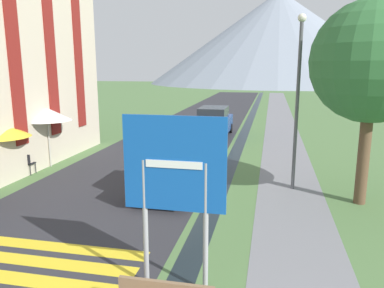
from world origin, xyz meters
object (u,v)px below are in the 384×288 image
object	(u,v)px
parked_car_near	(171,167)
cafe_umbrella_rear_white	(47,114)
parked_car_far	(214,122)
streetlamp	(298,90)
tree_by_path	(373,62)
cafe_chair_far_left	(27,162)
road_sign	(174,179)
person_seated_far	(19,160)
cafe_umbrella_middle_yellow	(2,130)

from	to	relation	value
parked_car_near	cafe_umbrella_rear_white	world-z (taller)	cafe_umbrella_rear_white
parked_car_far	streetlamp	world-z (taller)	streetlamp
parked_car_far	streetlamp	size ratio (longest dim) A/B	0.73
parked_car_far	tree_by_path	xyz separation A→B (m)	(6.29, -10.50, 3.47)
cafe_chair_far_left	cafe_umbrella_rear_white	bearing A→B (deg)	81.21
parked_car_near	cafe_chair_far_left	distance (m)	6.25
parked_car_near	parked_car_far	distance (m)	10.80
cafe_umbrella_rear_white	streetlamp	bearing A→B (deg)	-5.26
road_sign	person_seated_far	world-z (taller)	road_sign
road_sign	streetlamp	bearing A→B (deg)	69.34
person_seated_far	tree_by_path	size ratio (longest dim) A/B	0.19
parked_car_near	person_seated_far	distance (m)	6.36
parked_car_near	tree_by_path	bearing A→B (deg)	2.88
cafe_umbrella_rear_white	tree_by_path	size ratio (longest dim) A/B	0.41
person_seated_far	tree_by_path	distance (m)	12.97
parked_car_near	streetlamp	distance (m)	5.01
cafe_chair_far_left	tree_by_path	bearing A→B (deg)	-4.93
cafe_umbrella_middle_yellow	person_seated_far	size ratio (longest dim) A/B	1.86
cafe_chair_far_left	person_seated_far	world-z (taller)	person_seated_far
cafe_umbrella_middle_yellow	road_sign	bearing A→B (deg)	-34.38
road_sign	tree_by_path	size ratio (longest dim) A/B	0.55
parked_car_near	cafe_umbrella_middle_yellow	distance (m)	6.52
parked_car_far	cafe_umbrella_middle_yellow	world-z (taller)	cafe_umbrella_middle_yellow
parked_car_far	cafe_umbrella_middle_yellow	xyz separation A→B (m)	(-6.25, -10.75, 1.04)
streetlamp	parked_car_near	bearing A→B (deg)	-161.85
parked_car_near	streetlamp	xyz separation A→B (m)	(4.10, 1.34, 2.55)
road_sign	cafe_umbrella_rear_white	xyz separation A→B (m)	(-7.56, 7.69, 0.04)
parked_car_far	cafe_umbrella_rear_white	distance (m)	10.42
cafe_umbrella_middle_yellow	person_seated_far	xyz separation A→B (m)	(0.12, 0.63, -1.29)
tree_by_path	cafe_chair_far_left	bearing A→B (deg)	177.06
cafe_chair_far_left	person_seated_far	distance (m)	0.34
parked_car_far	cafe_umbrella_middle_yellow	bearing A→B (deg)	-120.18
parked_car_near	streetlamp	size ratio (longest dim) A/B	0.65
parked_car_far	cafe_umbrella_middle_yellow	size ratio (longest dim) A/B	1.95
cafe_umbrella_middle_yellow	cafe_umbrella_rear_white	xyz separation A→B (m)	(0.43, 2.22, 0.32)
cafe_chair_far_left	tree_by_path	distance (m)	12.88
road_sign	person_seated_far	size ratio (longest dim) A/B	2.85
parked_car_far	cafe_chair_far_left	size ratio (longest dim) A/B	5.10
cafe_chair_far_left	person_seated_far	bearing A→B (deg)	-122.39
parked_car_near	parked_car_far	size ratio (longest dim) A/B	0.89
parked_car_near	person_seated_far	world-z (taller)	parked_car_near
cafe_umbrella_rear_white	road_sign	bearing A→B (deg)	-45.48
cafe_chair_far_left	tree_by_path	size ratio (longest dim) A/B	0.14
road_sign	cafe_umbrella_middle_yellow	world-z (taller)	road_sign
person_seated_far	cafe_umbrella_rear_white	bearing A→B (deg)	78.94
road_sign	cafe_chair_far_left	distance (m)	10.14
road_sign	parked_car_near	size ratio (longest dim) A/B	0.88
streetlamp	cafe_umbrella_rear_white	bearing A→B (deg)	174.74
cafe_umbrella_middle_yellow	tree_by_path	size ratio (longest dim) A/B	0.36
cafe_umbrella_rear_white	streetlamp	world-z (taller)	streetlamp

